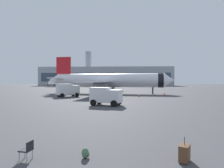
% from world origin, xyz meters
% --- Properties ---
extents(airplane_at_gate, '(35.73, 32.36, 10.50)m').
position_xyz_m(airplane_at_gate, '(-3.48, 49.74, 3.66)').
color(airplane_at_gate, white).
rests_on(airplane_at_gate, ground).
extents(airplane_taxiing, '(19.08, 17.53, 5.91)m').
position_xyz_m(airplane_taxiing, '(-37.29, 107.69, 2.06)').
color(airplane_taxiing, white).
rests_on(airplane_taxiing, ground).
extents(service_truck, '(5.18, 4.59, 2.90)m').
position_xyz_m(service_truck, '(-11.65, 38.63, 1.61)').
color(service_truck, white).
rests_on(service_truck, ground).
extents(cargo_van, '(4.79, 3.39, 2.60)m').
position_xyz_m(cargo_van, '(-1.92, 24.29, 1.45)').
color(cargo_van, white).
rests_on(cargo_van, ground).
extents(safety_cone_near, '(0.44, 0.44, 0.67)m').
position_xyz_m(safety_cone_near, '(-13.79, 51.65, 0.33)').
color(safety_cone_near, '#F2590C').
rests_on(safety_cone_near, ground).
extents(safety_cone_mid, '(0.44, 0.44, 0.80)m').
position_xyz_m(safety_cone_mid, '(10.76, 43.65, 0.40)').
color(safety_cone_mid, '#F2590C').
rests_on(safety_cone_mid, ground).
extents(safety_cone_far, '(0.44, 0.44, 0.72)m').
position_xyz_m(safety_cone_far, '(4.16, 39.23, 0.35)').
color(safety_cone_far, '#F2590C').
rests_on(safety_cone_far, ground).
extents(rolling_suitcase, '(0.66, 0.75, 1.10)m').
position_xyz_m(rolling_suitcase, '(3.14, 5.64, 0.39)').
color(rolling_suitcase, brown).
rests_on(rolling_suitcase, ground).
extents(traveller_backpack, '(0.36, 0.40, 0.48)m').
position_xyz_m(traveller_backpack, '(-1.27, 5.81, 0.23)').
color(traveller_backpack, '#476B4C').
rests_on(traveller_backpack, ground).
extents(gate_chair, '(0.55, 0.55, 0.86)m').
position_xyz_m(gate_chair, '(-3.83, 5.47, 0.50)').
color(gate_chair, black).
rests_on(gate_chair, ground).
extents(terminal_building, '(97.46, 17.36, 25.73)m').
position_xyz_m(terminal_building, '(-11.84, 139.75, 6.99)').
color(terminal_building, '#9EA3AD').
rests_on(terminal_building, ground).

